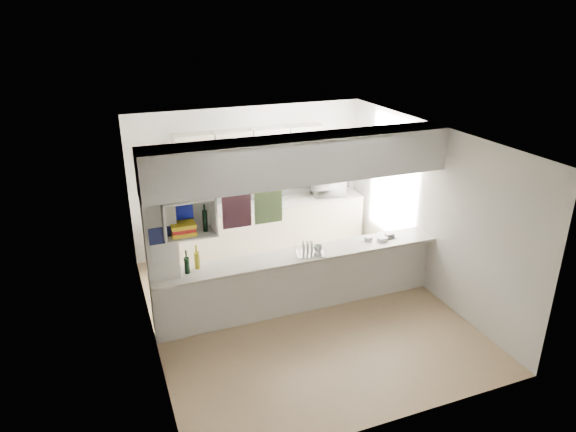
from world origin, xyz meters
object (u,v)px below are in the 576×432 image
wine_bottles (192,262)px  dish_rack (310,249)px  bowl (331,178)px  microwave (328,187)px

wine_bottles → dish_rack: bearing=-3.7°
bowl → wine_bottles: bearing=-146.0°
microwave → wine_bottles: size_ratio=1.67×
microwave → wine_bottles: bearing=41.7°
bowl → dish_rack: bearing=-122.2°
bowl → wine_bottles: size_ratio=0.65×
bowl → dish_rack: bowl is taller
dish_rack → wine_bottles: wine_bottles is taller
bowl → wine_bottles: bowl is taller
microwave → wine_bottles: 3.57m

